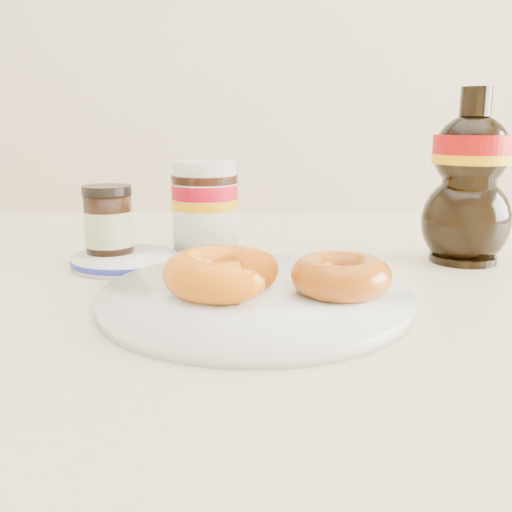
{
  "coord_description": "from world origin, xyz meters",
  "views": [
    {
      "loc": [
        -0.07,
        -0.51,
        0.92
      ],
      "look_at": [
        -0.08,
        0.06,
        0.79
      ],
      "focal_mm": 40.0,
      "sensor_mm": 36.0,
      "label": 1
    }
  ],
  "objects_px": {
    "syrup_bottle": "(469,177)",
    "dark_jar": "(109,225)",
    "nutella_jar": "(205,205)",
    "plate": "(255,297)",
    "blue_rim_saucer": "(126,260)",
    "donut_bitten": "(222,273)",
    "donut_whole": "(341,275)",
    "dining_table": "(323,348)"
  },
  "relations": [
    {
      "from": "dining_table",
      "to": "plate",
      "type": "xyz_separation_m",
      "value": [
        -0.08,
        -0.09,
        0.09
      ]
    },
    {
      "from": "donut_bitten",
      "to": "nutella_jar",
      "type": "distance_m",
      "value": 0.22
    },
    {
      "from": "donut_whole",
      "to": "syrup_bottle",
      "type": "distance_m",
      "value": 0.26
    },
    {
      "from": "dining_table",
      "to": "dark_jar",
      "type": "height_order",
      "value": "dark_jar"
    },
    {
      "from": "donut_bitten",
      "to": "nutella_jar",
      "type": "relative_size",
      "value": 0.9
    },
    {
      "from": "dining_table",
      "to": "dark_jar",
      "type": "relative_size",
      "value": 14.98
    },
    {
      "from": "donut_whole",
      "to": "dark_jar",
      "type": "distance_m",
      "value": 0.31
    },
    {
      "from": "nutella_jar",
      "to": "blue_rim_saucer",
      "type": "height_order",
      "value": "nutella_jar"
    },
    {
      "from": "donut_whole",
      "to": "blue_rim_saucer",
      "type": "distance_m",
      "value": 0.28
    },
    {
      "from": "donut_bitten",
      "to": "dark_jar",
      "type": "xyz_separation_m",
      "value": [
        -0.15,
        0.17,
        0.01
      ]
    },
    {
      "from": "donut_bitten",
      "to": "dark_jar",
      "type": "relative_size",
      "value": 1.15
    },
    {
      "from": "blue_rim_saucer",
      "to": "plate",
      "type": "bearing_deg",
      "value": -42.66
    },
    {
      "from": "plate",
      "to": "blue_rim_saucer",
      "type": "distance_m",
      "value": 0.21
    },
    {
      "from": "donut_bitten",
      "to": "dark_jar",
      "type": "height_order",
      "value": "dark_jar"
    },
    {
      "from": "nutella_jar",
      "to": "dining_table",
      "type": "bearing_deg",
      "value": -38.31
    },
    {
      "from": "plate",
      "to": "donut_whole",
      "type": "distance_m",
      "value": 0.08
    },
    {
      "from": "dark_jar",
      "to": "nutella_jar",
      "type": "bearing_deg",
      "value": 21.97
    },
    {
      "from": "plate",
      "to": "dark_jar",
      "type": "bearing_deg",
      "value": 137.86
    },
    {
      "from": "plate",
      "to": "blue_rim_saucer",
      "type": "relative_size",
      "value": 2.28
    },
    {
      "from": "dining_table",
      "to": "blue_rim_saucer",
      "type": "xyz_separation_m",
      "value": [
        -0.23,
        0.05,
        0.09
      ]
    },
    {
      "from": "nutella_jar",
      "to": "dark_jar",
      "type": "xyz_separation_m",
      "value": [
        -0.11,
        -0.05,
        -0.02
      ]
    },
    {
      "from": "plate",
      "to": "nutella_jar",
      "type": "bearing_deg",
      "value": 107.93
    },
    {
      "from": "donut_whole",
      "to": "syrup_bottle",
      "type": "xyz_separation_m",
      "value": [
        0.17,
        0.18,
        0.07
      ]
    },
    {
      "from": "plate",
      "to": "dark_jar",
      "type": "distance_m",
      "value": 0.24
    },
    {
      "from": "dining_table",
      "to": "blue_rim_saucer",
      "type": "relative_size",
      "value": 10.95
    },
    {
      "from": "syrup_bottle",
      "to": "blue_rim_saucer",
      "type": "distance_m",
      "value": 0.42
    },
    {
      "from": "plate",
      "to": "donut_bitten",
      "type": "bearing_deg",
      "value": -163.52
    },
    {
      "from": "nutella_jar",
      "to": "blue_rim_saucer",
      "type": "relative_size",
      "value": 0.93
    },
    {
      "from": "syrup_bottle",
      "to": "dark_jar",
      "type": "distance_m",
      "value": 0.44
    },
    {
      "from": "plate",
      "to": "donut_whole",
      "type": "bearing_deg",
      "value": -5.73
    },
    {
      "from": "syrup_bottle",
      "to": "dark_jar",
      "type": "height_order",
      "value": "syrup_bottle"
    },
    {
      "from": "blue_rim_saucer",
      "to": "dark_jar",
      "type": "bearing_deg",
      "value": 141.78
    },
    {
      "from": "syrup_bottle",
      "to": "dark_jar",
      "type": "xyz_separation_m",
      "value": [
        -0.43,
        -0.01,
        -0.06
      ]
    },
    {
      "from": "donut_whole",
      "to": "dark_jar",
      "type": "bearing_deg",
      "value": 146.58
    },
    {
      "from": "dining_table",
      "to": "donut_bitten",
      "type": "height_order",
      "value": "donut_bitten"
    },
    {
      "from": "plate",
      "to": "nutella_jar",
      "type": "distance_m",
      "value": 0.23
    },
    {
      "from": "donut_whole",
      "to": "dark_jar",
      "type": "relative_size",
      "value": 0.99
    },
    {
      "from": "dark_jar",
      "to": "plate",
      "type": "bearing_deg",
      "value": -42.14
    },
    {
      "from": "donut_whole",
      "to": "blue_rim_saucer",
      "type": "height_order",
      "value": "donut_whole"
    },
    {
      "from": "dining_table",
      "to": "donut_bitten",
      "type": "relative_size",
      "value": 13.06
    },
    {
      "from": "donut_bitten",
      "to": "plate",
      "type": "bearing_deg",
      "value": -0.42
    },
    {
      "from": "donut_bitten",
      "to": "nutella_jar",
      "type": "xyz_separation_m",
      "value": [
        -0.04,
        0.22,
        0.03
      ]
    }
  ]
}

